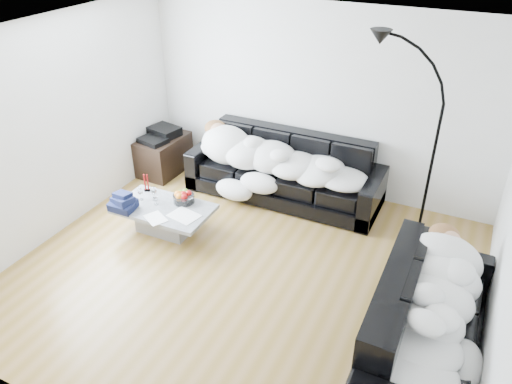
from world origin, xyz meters
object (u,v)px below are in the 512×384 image
at_px(candle_left, 145,183).
at_px(floor_lamp, 432,162).
at_px(sleeper_back, 283,157).
at_px(shoes, 397,354).
at_px(sofa_right, 429,322).
at_px(wine_glass_a, 154,194).
at_px(sleeper_right, 433,305).
at_px(stereo, 161,134).
at_px(av_cabinet, 163,154).
at_px(fruit_bowl, 184,196).
at_px(wine_glass_c, 156,199).
at_px(candle_right, 148,183).
at_px(coffee_table, 165,219).
at_px(wine_glass_b, 141,194).
at_px(sofa_back, 284,169).

relative_size(candle_left, floor_lamp, 0.11).
relative_size(sleeper_back, shoes, 5.41).
xyz_separation_m(sofa_right, wine_glass_a, (-3.51, 0.78, 0.01)).
bearing_deg(sleeper_right, stereo, 64.66).
bearing_deg(av_cabinet, sleeper_right, -23.14).
bearing_deg(fruit_bowl, shoes, -18.85).
xyz_separation_m(wine_glass_c, candle_left, (-0.32, 0.22, 0.04)).
distance_m(stereo, floor_lamp, 3.92).
bearing_deg(fruit_bowl, wine_glass_a, -161.99).
bearing_deg(sleeper_back, sofa_right, -42.09).
relative_size(fruit_bowl, wine_glass_c, 1.67).
bearing_deg(candle_right, stereo, 116.60).
bearing_deg(sofa_right, coffee_table, 78.39).
bearing_deg(sleeper_back, fruit_bowl, -126.01).
height_order(wine_glass_b, shoes, wine_glass_b).
bearing_deg(sofa_right, sleeper_back, 47.91).
relative_size(wine_glass_b, wine_glass_c, 1.01).
relative_size(sofa_back, stereo, 6.14).
bearing_deg(coffee_table, wine_glass_b, 177.01).
bearing_deg(wine_glass_b, sofa_back, 45.94).
bearing_deg(sleeper_right, coffee_table, 78.39).
bearing_deg(sleeper_right, av_cabinet, 64.66).
bearing_deg(sleeper_back, floor_lamp, -7.09).
relative_size(fruit_bowl, candle_left, 1.11).
relative_size(sofa_back, wine_glass_b, 16.56).
distance_m(candle_left, stereo, 1.24).
distance_m(sofa_right, candle_right, 3.83).
height_order(coffee_table, wine_glass_b, wine_glass_b).
height_order(wine_glass_b, candle_left, candle_left).
bearing_deg(wine_glass_b, candle_right, 102.07).
bearing_deg(av_cabinet, candle_left, -63.00).
relative_size(wine_glass_b, candle_left, 0.67).
relative_size(coffee_table, floor_lamp, 0.55).
bearing_deg(wine_glass_a, coffee_table, -25.41).
distance_m(coffee_table, fruit_bowl, 0.37).
xyz_separation_m(fruit_bowl, stereo, (-1.12, 1.13, 0.20)).
distance_m(fruit_bowl, wine_glass_c, 0.35).
height_order(sofa_right, candle_right, sofa_right).
height_order(sofa_back, coffee_table, sofa_back).
xyz_separation_m(candle_right, av_cabinet, (-0.55, 1.10, -0.19)).
bearing_deg(sofa_right, candle_right, 76.02).
relative_size(wine_glass_c, shoes, 0.38).
bearing_deg(fruit_bowl, wine_glass_c, -144.51).
bearing_deg(sleeper_right, sleeper_back, 47.91).
xyz_separation_m(sleeper_right, av_cabinet, (-4.27, 2.02, -0.36)).
relative_size(sofa_right, wine_glass_b, 13.20).
bearing_deg(candle_left, sleeper_back, 38.60).
distance_m(coffee_table, wine_glass_a, 0.35).
bearing_deg(av_cabinet, candle_right, -61.20).
distance_m(coffee_table, wine_glass_c, 0.28).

